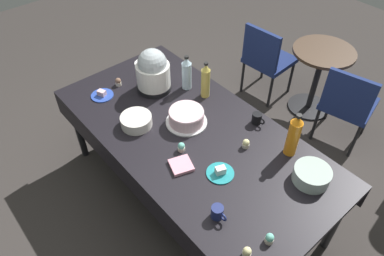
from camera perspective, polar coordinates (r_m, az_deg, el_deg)
name	(u,v)px	position (r m, az deg, el deg)	size (l,w,h in m)	color
ground	(192,194)	(3.19, 0.00, -10.38)	(9.00, 9.00, 0.00)	#383330
potluck_table	(192,139)	(2.66, 0.00, -1.73)	(2.20, 1.10, 0.75)	black
frosted_layer_cake	(186,117)	(2.66, -0.89, 1.72)	(0.31, 0.31, 0.11)	silver
slow_cooker	(153,72)	(2.92, -6.16, 8.82)	(0.28, 0.28, 0.36)	black
glass_salad_bowl	(312,175)	(2.42, 18.30, -7.04)	(0.24, 0.24, 0.10)	#B2C6BC
ceramic_snack_bowl	(136,121)	(2.68, -8.75, 1.12)	(0.23, 0.23, 0.08)	silver
dessert_plate_white	(143,62)	(3.32, -7.69, 10.18)	(0.16, 0.16, 0.05)	white
dessert_plate_teal	(220,172)	(2.36, 4.47, -6.93)	(0.18, 0.18, 0.06)	teal
dessert_plate_cobalt	(102,95)	(3.01, -13.95, 5.12)	(0.18, 0.18, 0.05)	#2D4CB2
cupcake_mint	(181,147)	(2.48, -1.69, -3.00)	(0.05, 0.05, 0.07)	beige
cupcake_vanilla	(246,144)	(2.53, 8.47, -2.44)	(0.05, 0.05, 0.07)	beige
cupcake_lemon	(247,252)	(2.06, 8.63, -18.75)	(0.05, 0.05, 0.07)	beige
cupcake_rose	(118,82)	(3.09, -11.52, 7.11)	(0.05, 0.05, 0.07)	beige
cupcake_cocoa	(270,238)	(2.12, 12.09, -16.61)	(0.05, 0.05, 0.07)	beige
soda_bottle_water	(187,73)	(2.94, -0.84, 8.57)	(0.08, 0.08, 0.30)	silver
soda_bottle_orange_juice	(294,136)	(2.46, 15.68, -1.15)	(0.08, 0.08, 0.34)	orange
soda_bottle_ginger_ale	(206,81)	(2.85, 2.14, 7.42)	(0.07, 0.07, 0.31)	gold
coffee_mug_black	(257,118)	(2.71, 10.20, 1.49)	(0.11, 0.07, 0.08)	black
coffee_mug_navy	(218,212)	(2.15, 4.05, -13.08)	(0.11, 0.07, 0.08)	navy
paper_napkin_stack	(181,165)	(2.40, -1.72, -5.87)	(0.14, 0.14, 0.02)	pink
maroon_chair_left	(266,57)	(3.94, 11.61, 10.83)	(0.47, 0.47, 0.85)	navy
maroon_chair_right	(348,102)	(3.56, 23.28, 3.74)	(0.53, 0.53, 0.85)	navy
round_cafe_table	(319,70)	(3.88, 19.35, 8.67)	(0.60, 0.60, 0.72)	#473323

